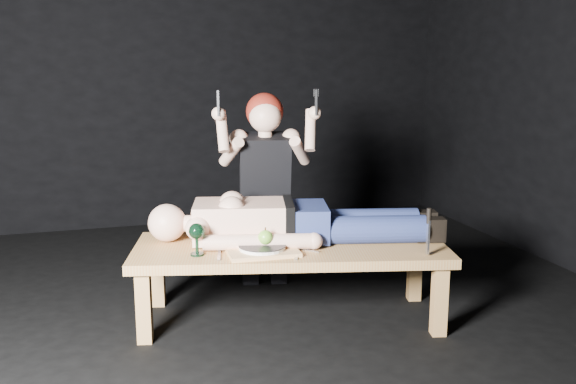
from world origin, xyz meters
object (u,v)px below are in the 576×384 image
Objects in this scene: kneeling_woman at (264,188)px; goblet at (197,239)px; carving_knife at (428,232)px; table at (290,282)px; lying_man at (299,216)px; serving_tray at (262,251)px.

goblet is at bearing -118.69° from kneeling_woman.
carving_knife is (1.19, -0.36, 0.04)m from goblet.
lying_man is at bearing 61.82° from table.
lying_man is 4.97× the size of serving_tray.
lying_man is 0.55m from kneeling_woman.
goblet is (-0.62, -0.13, -0.05)m from lying_man.
goblet is at bearing 176.40° from carving_knife.
table is 4.65× the size of serving_tray.
lying_man is 10.63× the size of goblet.
goblet reaches higher than serving_tray.
goblet is 0.68× the size of carving_knife.
lying_man is 0.36m from serving_tray.
kneeling_woman is 0.88m from goblet.
carving_knife is (0.57, -0.50, -0.01)m from lying_man.
table is at bearing -118.18° from lying_man.
kneeling_woman is 1.22m from carving_knife.
lying_man reaches higher than goblet.
serving_tray is at bearing -10.44° from goblet.
serving_tray is (-0.19, -0.10, 0.24)m from table.
kneeling_woman is at bearing 50.43° from goblet.
carving_knife is (0.64, -1.03, -0.08)m from kneeling_woman.
kneeling_woman is (-0.07, 0.54, 0.07)m from lying_man.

